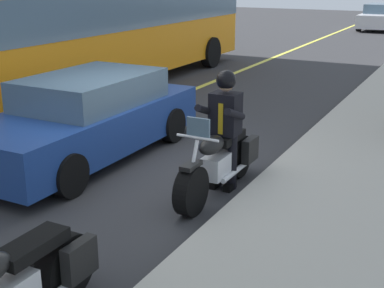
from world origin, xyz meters
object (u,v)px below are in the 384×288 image
object	(u,v)px
car_dark	(381,17)
bus_near	(116,16)
rider_main	(225,120)
motorcycle_main	(219,162)
car_silver	(87,118)

from	to	relation	value
car_dark	bus_near	bearing A→B (deg)	-12.15
rider_main	bus_near	size ratio (longest dim) A/B	0.16
motorcycle_main	bus_near	world-z (taller)	bus_near
bus_near	motorcycle_main	bearing A→B (deg)	45.17
motorcycle_main	car_dark	distance (m)	25.18
rider_main	bus_near	world-z (taller)	bus_near
motorcycle_main	car_silver	bearing A→B (deg)	-98.02
bus_near	car_silver	xyz separation A→B (m)	(5.55, 3.32, -1.18)
car_silver	rider_main	bearing A→B (deg)	86.05
bus_near	car_dark	xyz separation A→B (m)	(-19.19, 4.13, -1.18)
motorcycle_main	bus_near	xyz separation A→B (m)	(-5.92, -5.96, 1.42)
rider_main	car_dark	world-z (taller)	rider_main
motorcycle_main	car_silver	size ratio (longest dim) A/B	0.48
bus_near	rider_main	bearing A→B (deg)	46.08
rider_main	motorcycle_main	bearing A→B (deg)	1.11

